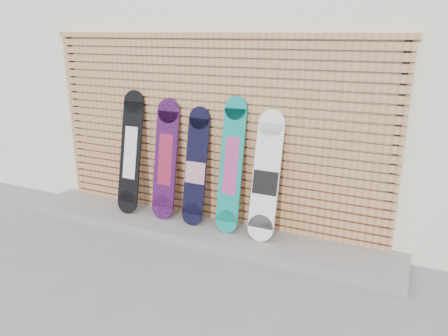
{
  "coord_description": "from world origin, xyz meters",
  "views": [
    {
      "loc": [
        2.09,
        -3.45,
        2.31
      ],
      "look_at": [
        0.13,
        0.75,
        0.85
      ],
      "focal_mm": 35.0,
      "sensor_mm": 36.0,
      "label": 1
    }
  ],
  "objects": [
    {
      "name": "snowboard_3",
      "position": [
        0.2,
        0.79,
        0.88
      ],
      "size": [
        0.27,
        0.32,
        1.52
      ],
      "color": "#0E887D",
      "rests_on": "concrete_step"
    },
    {
      "name": "snowboard_4",
      "position": [
        0.62,
        0.77,
        0.81
      ],
      "size": [
        0.3,
        0.35,
        1.4
      ],
      "color": "white",
      "rests_on": "concrete_step"
    },
    {
      "name": "concrete_step",
      "position": [
        -0.15,
        0.68,
        0.06
      ],
      "size": [
        4.6,
        0.7,
        0.12
      ],
      "primitive_type": "cube",
      "color": "gray",
      "rests_on": "ground"
    },
    {
      "name": "snowboard_0",
      "position": [
        -1.15,
        0.77,
        0.87
      ],
      "size": [
        0.29,
        0.34,
        1.51
      ],
      "color": "black",
      "rests_on": "concrete_step"
    },
    {
      "name": "building",
      "position": [
        0.5,
        3.5,
        1.8
      ],
      "size": [
        12.0,
        5.0,
        3.6
      ],
      "primitive_type": "cube",
      "color": "white",
      "rests_on": "ground"
    },
    {
      "name": "snowboard_2",
      "position": [
        -0.25,
        0.79,
        0.79
      ],
      "size": [
        0.27,
        0.3,
        1.37
      ],
      "color": "black",
      "rests_on": "concrete_step"
    },
    {
      "name": "snowboard_1",
      "position": [
        -0.66,
        0.8,
        0.84
      ],
      "size": [
        0.3,
        0.3,
        1.44
      ],
      "color": "black",
      "rests_on": "concrete_step"
    },
    {
      "name": "slat_wall",
      "position": [
        -0.15,
        0.97,
        1.21
      ],
      "size": [
        4.26,
        0.08,
        2.29
      ],
      "color": "#BA7D4D",
      "rests_on": "ground"
    },
    {
      "name": "ground",
      "position": [
        0.0,
        0.0,
        0.0
      ],
      "size": [
        80.0,
        80.0,
        0.0
      ],
      "primitive_type": "plane",
      "color": "gray",
      "rests_on": "ground"
    }
  ]
}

